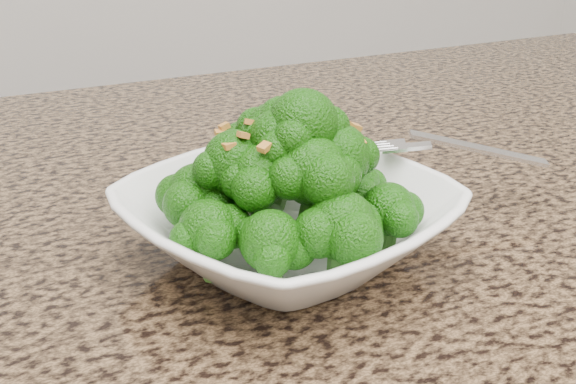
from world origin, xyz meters
name	(u,v)px	position (x,y,z in m)	size (l,w,h in m)	color
granite_counter	(241,292)	(0.00, 0.30, 0.89)	(1.64, 1.04, 0.03)	brown
bowl	(288,223)	(0.04, 0.31, 0.93)	(0.21, 0.21, 0.05)	white
broccoli_pile	(288,134)	(0.04, 0.31, 0.99)	(0.19, 0.19, 0.08)	#1B640B
garlic_topping	(288,71)	(0.04, 0.31, 1.03)	(0.11, 0.11, 0.01)	orange
fork	(421,145)	(0.16, 0.33, 0.96)	(0.18, 0.03, 0.01)	silver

